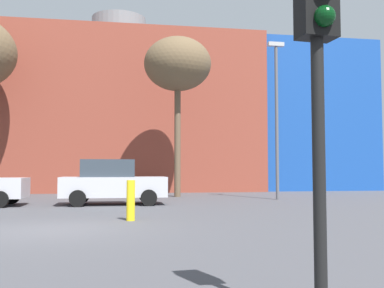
{
  "coord_description": "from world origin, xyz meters",
  "views": [
    {
      "loc": [
        1.7,
        -11.16,
        1.44
      ],
      "look_at": [
        4.92,
        8.58,
        2.62
      ],
      "focal_mm": 41.23,
      "sensor_mm": 36.0,
      "label": 1
    }
  ],
  "objects_px": {
    "bollard_yellow_0": "(131,200)",
    "parked_car_2": "(112,182)",
    "traffic_light_near_right": "(318,42)",
    "bare_tree_2": "(178,65)",
    "street_lamp": "(277,110)"
  },
  "relations": [
    {
      "from": "bollard_yellow_0",
      "to": "parked_car_2",
      "type": "bearing_deg",
      "value": 95.86
    },
    {
      "from": "traffic_light_near_right",
      "to": "bare_tree_2",
      "type": "height_order",
      "value": "bare_tree_2"
    },
    {
      "from": "parked_car_2",
      "to": "bollard_yellow_0",
      "type": "relative_size",
      "value": 3.76
    },
    {
      "from": "traffic_light_near_right",
      "to": "street_lamp",
      "type": "relative_size",
      "value": 0.46
    },
    {
      "from": "traffic_light_near_right",
      "to": "bare_tree_2",
      "type": "xyz_separation_m",
      "value": [
        1.23,
        19.83,
        4.54
      ]
    },
    {
      "from": "parked_car_2",
      "to": "bare_tree_2",
      "type": "distance_m",
      "value": 8.62
    },
    {
      "from": "bollard_yellow_0",
      "to": "street_lamp",
      "type": "height_order",
      "value": "street_lamp"
    },
    {
      "from": "bare_tree_2",
      "to": "bollard_yellow_0",
      "type": "xyz_separation_m",
      "value": [
        -2.75,
        -10.91,
        -6.61
      ]
    },
    {
      "from": "traffic_light_near_right",
      "to": "bollard_yellow_0",
      "type": "height_order",
      "value": "traffic_light_near_right"
    },
    {
      "from": "parked_car_2",
      "to": "bollard_yellow_0",
      "type": "distance_m",
      "value": 6.06
    },
    {
      "from": "bare_tree_2",
      "to": "street_lamp",
      "type": "relative_size",
      "value": 1.12
    },
    {
      "from": "parked_car_2",
      "to": "street_lamp",
      "type": "xyz_separation_m",
      "value": [
        7.93,
        1.92,
        3.5
      ]
    },
    {
      "from": "parked_car_2",
      "to": "bollard_yellow_0",
      "type": "xyz_separation_m",
      "value": [
        0.62,
        -6.02,
        -0.36
      ]
    },
    {
      "from": "parked_car_2",
      "to": "traffic_light_near_right",
      "type": "relative_size",
      "value": 1.21
    },
    {
      "from": "bollard_yellow_0",
      "to": "street_lamp",
      "type": "relative_size",
      "value": 0.15
    }
  ]
}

